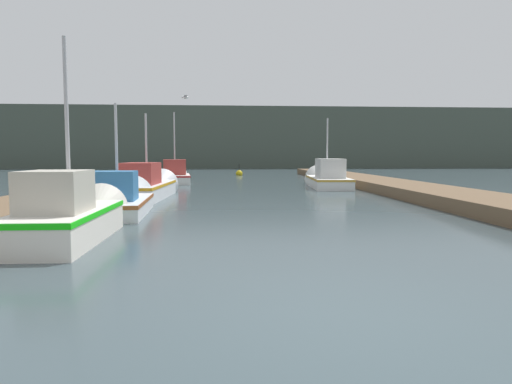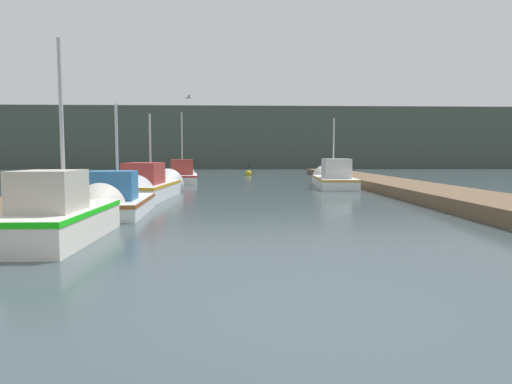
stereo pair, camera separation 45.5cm
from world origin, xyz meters
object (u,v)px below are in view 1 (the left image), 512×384
Objects in this scene: mooring_piling_1 at (82,195)px; seagull_lead at (185,97)px; fishing_boat_1 at (120,200)px; mooring_piling_0 at (330,172)px; fishing_boat_4 at (175,176)px; fishing_boat_0 at (73,215)px; fishing_boat_3 at (326,178)px; fishing_boat_2 at (148,186)px; channel_buoy at (239,173)px.

seagull_lead is at bearing 59.46° from mooring_piling_1.
fishing_boat_1 is 3.99× the size of mooring_piling_0.
mooring_piling_1 is at bearing -100.54° from fishing_boat_4.
fishing_boat_0 reaches higher than fishing_boat_3.
fishing_boat_1 is at bearing 90.10° from fishing_boat_0.
seagull_lead is at bearing -135.37° from fishing_boat_3.
fishing_boat_0 reaches higher than mooring_piling_0.
mooring_piling_0 is (9.84, 10.09, 0.13)m from fishing_boat_2.
fishing_boat_1 is 23.91m from channel_buoy.
fishing_boat_2 is 19.18m from channel_buoy.
mooring_piling_1 is (-1.21, -14.36, 0.11)m from fishing_boat_4.
fishing_boat_3 is at bearing 35.54° from fishing_boat_2.
mooring_piling_1 is at bearing -102.99° from channel_buoy.
fishing_boat_3 is 9.32m from fishing_boat_4.
mooring_piling_0 is at bearing 62.93° from fishing_boat_0.
fishing_boat_2 is 14.10m from mooring_piling_0.
fishing_boat_1 is 14.16m from fishing_boat_4.
fishing_boat_0 is 16.86m from fishing_boat_3.
mooring_piling_1 is (-1.04, -0.20, 0.18)m from fishing_boat_1.
fishing_boat_1 is 4.82m from fishing_boat_2.
fishing_boat_4 reaches higher than fishing_boat_2.
mooring_piling_0 is at bearing 53.61° from fishing_boat_1.
fishing_boat_3 is 6.04× the size of channel_buoy.
mooring_piling_0 is at bearing -1.34° from fishing_boat_4.
channel_buoy is (-5.49, 8.59, -0.43)m from mooring_piling_0.
fishing_boat_2 reaches higher than mooring_piling_0.
fishing_boat_1 is 0.72× the size of fishing_boat_3.
mooring_piling_0 is at bearing 54.05° from mooring_piling_1.
seagull_lead is (-2.80, -19.17, 3.79)m from channel_buoy.
fishing_boat_0 reaches higher than channel_buoy.
seagull_lead reaches higher than fishing_boat_1.
fishing_boat_3 is at bearing -30.76° from fishing_boat_4.
mooring_piling_0 is 2.06× the size of seagull_lead.
channel_buoy is at bearing 81.22° from fishing_boat_0.
fishing_boat_3 reaches higher than mooring_piling_1.
fishing_boat_2 is 3.85m from seagull_lead.
channel_buoy is (4.43, 23.50, -0.19)m from fishing_boat_1.
mooring_piling_0 is (9.93, 19.17, 0.11)m from fishing_boat_0.
fishing_boat_0 is 0.94× the size of fishing_boat_4.
fishing_boat_0 is at bearing -117.39° from mooring_piling_0.
fishing_boat_4 reaches higher than fishing_boat_3.
channel_buoy is at bearing -21.03° from seagull_lead.
fishing_boat_4 is 10.26m from channel_buoy.
channel_buoy is (5.47, 23.69, -0.37)m from mooring_piling_1.
fishing_boat_1 is 1.07m from mooring_piling_1.
fishing_boat_3 is (8.61, 10.22, 0.11)m from fishing_boat_1.
fishing_boat_3 is 9.79m from seagull_lead.
fishing_boat_2 is at bearing 77.47° from mooring_piling_1.
fishing_boat_1 is at bearing -125.67° from fishing_boat_3.
fishing_boat_0 is at bearing -99.10° from channel_buoy.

